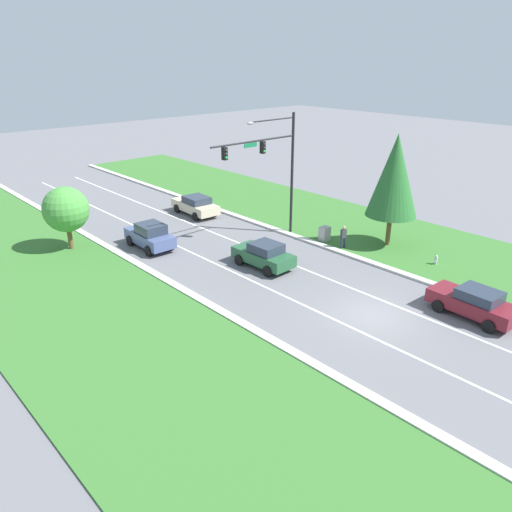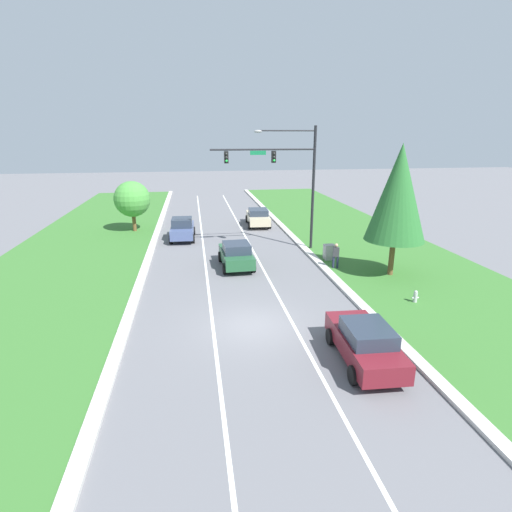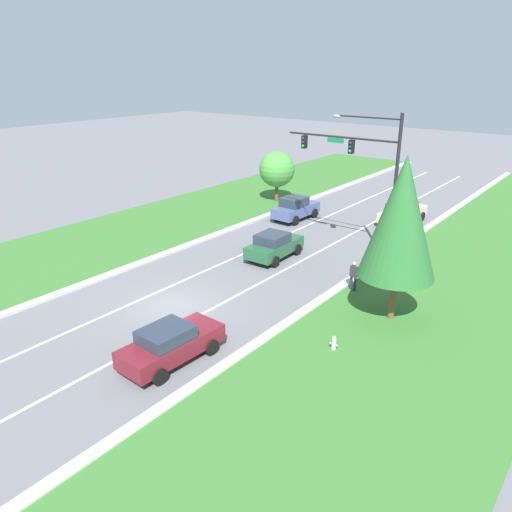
# 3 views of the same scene
# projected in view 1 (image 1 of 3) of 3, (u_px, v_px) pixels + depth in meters

# --- Properties ---
(ground_plane) EXTENTS (160.00, 160.00, 0.00)m
(ground_plane) POSITION_uv_depth(u_px,v_px,m) (372.00, 315.00, 25.88)
(ground_plane) COLOR slate
(curb_strip_right) EXTENTS (0.50, 90.00, 0.15)m
(curb_strip_right) POSITION_uv_depth(u_px,v_px,m) (429.00, 283.00, 29.37)
(curb_strip_right) COLOR beige
(curb_strip_right) RESTS_ON ground_plane
(curb_strip_left) EXTENTS (0.50, 90.00, 0.15)m
(curb_strip_left) POSITION_uv_depth(u_px,v_px,m) (297.00, 355.00, 22.33)
(curb_strip_left) COLOR beige
(curb_strip_left) RESTS_ON ground_plane
(grass_verge_right) EXTENTS (10.00, 90.00, 0.08)m
(grass_verge_right) POSITION_uv_depth(u_px,v_px,m) (471.00, 260.00, 32.66)
(grass_verge_right) COLOR #38702D
(grass_verge_right) RESTS_ON ground_plane
(grass_verge_left) EXTENTS (10.00, 90.00, 0.08)m
(grass_verge_left) POSITION_uv_depth(u_px,v_px,m) (203.00, 408.00, 19.07)
(grass_verge_left) COLOR #38702D
(grass_verge_left) RESTS_ON ground_plane
(lane_stripe_inner_left) EXTENTS (0.14, 81.00, 0.01)m
(lane_stripe_inner_left) POSITION_uv_depth(u_px,v_px,m) (351.00, 327.00, 24.75)
(lane_stripe_inner_left) COLOR white
(lane_stripe_inner_left) RESTS_ON ground_plane
(lane_stripe_inner_right) EXTENTS (0.14, 81.00, 0.01)m
(lane_stripe_inner_right) POSITION_uv_depth(u_px,v_px,m) (392.00, 304.00, 27.00)
(lane_stripe_inner_right) COLOR white
(lane_stripe_inner_right) RESTS_ON ground_plane
(traffic_signal_mast) EXTENTS (7.42, 0.41, 8.83)m
(traffic_signal_mast) POSITION_uv_depth(u_px,v_px,m) (273.00, 160.00, 34.41)
(traffic_signal_mast) COLOR black
(traffic_signal_mast) RESTS_ON ground_plane
(burgundy_sedan) EXTENTS (2.12, 4.50, 1.59)m
(burgundy_sedan) POSITION_uv_depth(u_px,v_px,m) (474.00, 303.00, 25.42)
(burgundy_sedan) COLOR maroon
(burgundy_sedan) RESTS_ON ground_plane
(slate_blue_sedan) EXTENTS (2.06, 4.25, 1.81)m
(slate_blue_sedan) POSITION_uv_depth(u_px,v_px,m) (150.00, 236.00, 34.49)
(slate_blue_sedan) COLOR #475684
(slate_blue_sedan) RESTS_ON ground_plane
(forest_sedan) EXTENTS (2.14, 4.17, 1.64)m
(forest_sedan) POSITION_uv_depth(u_px,v_px,m) (264.00, 255.00, 31.42)
(forest_sedan) COLOR #235633
(forest_sedan) RESTS_ON ground_plane
(champagne_sedan) EXTENTS (2.28, 4.79, 1.60)m
(champagne_sedan) POSITION_uv_depth(u_px,v_px,m) (196.00, 205.00, 41.72)
(champagne_sedan) COLOR beige
(champagne_sedan) RESTS_ON ground_plane
(utility_cabinet) EXTENTS (0.70, 0.60, 1.11)m
(utility_cabinet) POSITION_uv_depth(u_px,v_px,m) (324.00, 234.00, 35.81)
(utility_cabinet) COLOR #9E9E99
(utility_cabinet) RESTS_ON ground_plane
(pedestrian) EXTENTS (0.42, 0.30, 1.69)m
(pedestrian) POSITION_uv_depth(u_px,v_px,m) (343.00, 236.00, 34.27)
(pedestrian) COLOR #232842
(pedestrian) RESTS_ON ground_plane
(fire_hydrant) EXTENTS (0.34, 0.20, 0.70)m
(fire_hydrant) POSITION_uv_depth(u_px,v_px,m) (436.00, 260.00, 31.84)
(fire_hydrant) COLOR #B7B7BC
(fire_hydrant) RESTS_ON ground_plane
(conifer_near_right_tree) EXTENTS (3.48, 3.48, 7.80)m
(conifer_near_right_tree) POSITION_uv_depth(u_px,v_px,m) (394.00, 176.00, 33.37)
(conifer_near_right_tree) COLOR brown
(conifer_near_right_tree) RESTS_ON ground_plane
(oak_near_left_tree) EXTENTS (3.07, 3.07, 4.43)m
(oak_near_left_tree) POSITION_uv_depth(u_px,v_px,m) (66.00, 210.00, 33.46)
(oak_near_left_tree) COLOR brown
(oak_near_left_tree) RESTS_ON ground_plane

